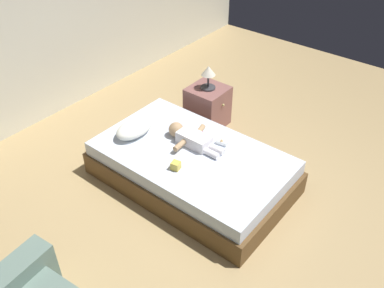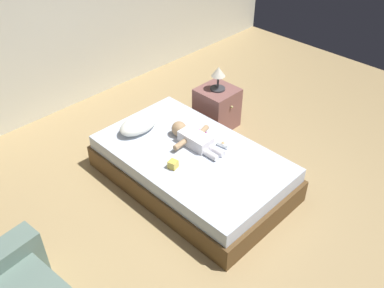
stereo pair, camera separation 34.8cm
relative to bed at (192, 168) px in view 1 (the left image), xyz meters
The scene contains 10 objects.
ground_plane 0.75m from the bed, 99.77° to the right, with size 8.00×8.00×0.00m, color tan.
wall_behind_bed 2.55m from the bed, 93.06° to the left, with size 8.00×0.12×2.61m, color silver.
bed is the anchor object (origin of this frame).
pillow 0.73m from the bed, 101.67° to the left, with size 0.46×0.27×0.16m.
baby 0.31m from the bed, 43.62° to the left, with size 0.50×0.65×0.16m.
toothbrush 0.44m from the bed, 32.62° to the left, with size 0.04×0.17×0.02m.
nightstand 1.10m from the bed, 28.71° to the left, with size 0.43×0.46×0.51m.
lamp 1.21m from the bed, 28.71° to the left, with size 0.18×0.18×0.29m.
toy_block 0.39m from the bed, behind, with size 0.09×0.09×0.08m.
baby_bottle 0.40m from the bed, 29.79° to the right, with size 0.07×0.12×0.07m.
Camera 1 is at (-2.44, -1.34, 2.99)m, focal length 39.23 mm.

